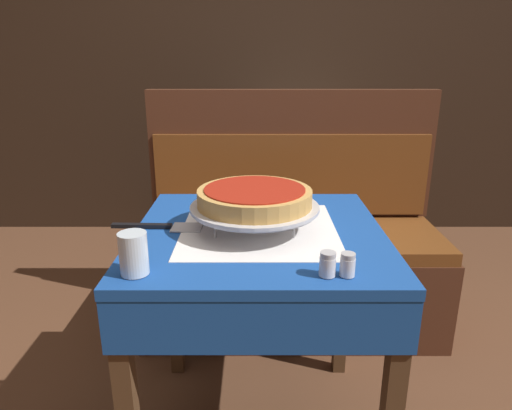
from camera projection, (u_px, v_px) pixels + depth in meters
name	position (u px, v px, depth m)	size (l,w,h in m)	color
dining_table_front	(260.00, 262.00, 1.43)	(0.76, 0.76, 0.78)	#194799
dining_table_rear	(304.00, 156.00, 2.95)	(0.70, 0.70, 0.78)	beige
booth_bench	(293.00, 260.00, 2.23)	(1.40, 0.54, 1.13)	#4C2819
back_wall_panel	(259.00, 68.00, 3.24)	(6.00, 0.04, 2.40)	black
pizza_pan_stand	(256.00, 209.00, 1.37)	(0.39, 0.39, 0.08)	#ADADB2
deep_dish_pizza	(256.00, 197.00, 1.36)	(0.34, 0.34, 0.05)	tan
pizza_server	(161.00, 226.00, 1.40)	(0.28, 0.08, 0.01)	#BCBCC1
water_glass_near	(135.00, 253.00, 1.10)	(0.07, 0.07, 0.11)	silver
salt_shaker	(329.00, 264.00, 1.09)	(0.04, 0.04, 0.06)	silver
pepper_shaker	(349.00, 265.00, 1.09)	(0.04, 0.04, 0.06)	silver
condiment_caddy	(320.00, 133.00, 2.87)	(0.14, 0.14, 0.18)	black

